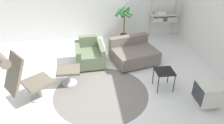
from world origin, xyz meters
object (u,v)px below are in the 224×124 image
at_px(ottoman, 68,72).
at_px(potted_plant, 124,21).
at_px(lounge_chair, 21,75).
at_px(crt_television, 208,94).
at_px(side_table, 164,73).
at_px(couch_low, 133,54).
at_px(armchair_red, 90,55).
at_px(shelf_unit, 164,10).

height_order(ottoman, potted_plant, potted_plant).
height_order(lounge_chair, crt_television, lounge_chair).
relative_size(crt_television, potted_plant, 0.40).
bearing_deg(side_table, couch_low, 107.46).
height_order(armchair_red, shelf_unit, shelf_unit).
relative_size(lounge_chair, shelf_unit, 0.63).
xyz_separation_m(armchair_red, potted_plant, (1.17, 1.37, 0.41)).
xyz_separation_m(crt_television, potted_plant, (-1.14, 3.35, 0.41)).
height_order(side_table, shelf_unit, shelf_unit).
bearing_deg(couch_low, crt_television, 104.74).
height_order(lounge_chair, ottoman, lounge_chair).
bearing_deg(armchair_red, ottoman, 54.42).
bearing_deg(ottoman, couch_low, 26.01).
xyz_separation_m(ottoman, crt_television, (2.83, -1.13, -0.03)).
xyz_separation_m(crt_television, shelf_unit, (0.25, 3.55, 0.66)).
height_order(armchair_red, crt_television, armchair_red).
relative_size(crt_television, shelf_unit, 0.26).
relative_size(armchair_red, side_table, 1.95).
xyz_separation_m(couch_low, shelf_unit, (1.35, 1.58, 0.70)).
xyz_separation_m(ottoman, shelf_unit, (3.07, 2.42, 0.63)).
distance_m(armchair_red, couch_low, 1.20).
height_order(lounge_chair, armchair_red, lounge_chair).
relative_size(side_table, crt_television, 0.90).
distance_m(armchair_red, potted_plant, 1.84).
bearing_deg(lounge_chair, couch_low, 83.38).
distance_m(lounge_chair, couch_low, 2.99).
height_order(armchair_red, side_table, armchair_red).
relative_size(lounge_chair, couch_low, 0.92).
height_order(armchair_red, potted_plant, potted_plant).
distance_m(ottoman, crt_television, 3.05).
bearing_deg(shelf_unit, potted_plant, -171.66).
bearing_deg(side_table, potted_plant, 99.27).
xyz_separation_m(side_table, potted_plant, (-0.44, 2.68, 0.28)).
xyz_separation_m(side_table, shelf_unit, (0.94, 2.88, 0.53)).
relative_size(armchair_red, potted_plant, 0.71).
bearing_deg(couch_low, potted_plant, -103.46).
bearing_deg(potted_plant, ottoman, -127.34).
bearing_deg(potted_plant, lounge_chair, -131.81).
relative_size(armchair_red, crt_television, 1.76).
relative_size(side_table, shelf_unit, 0.23).
height_order(couch_low, crt_television, couch_low).
distance_m(crt_television, shelf_unit, 3.62).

